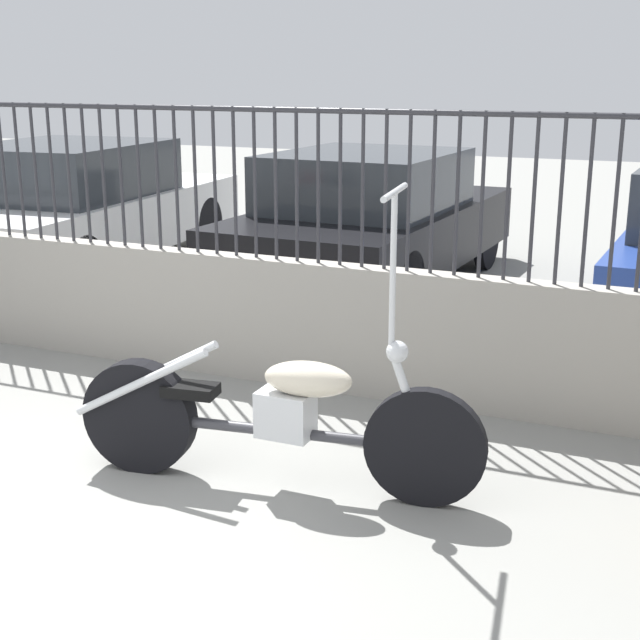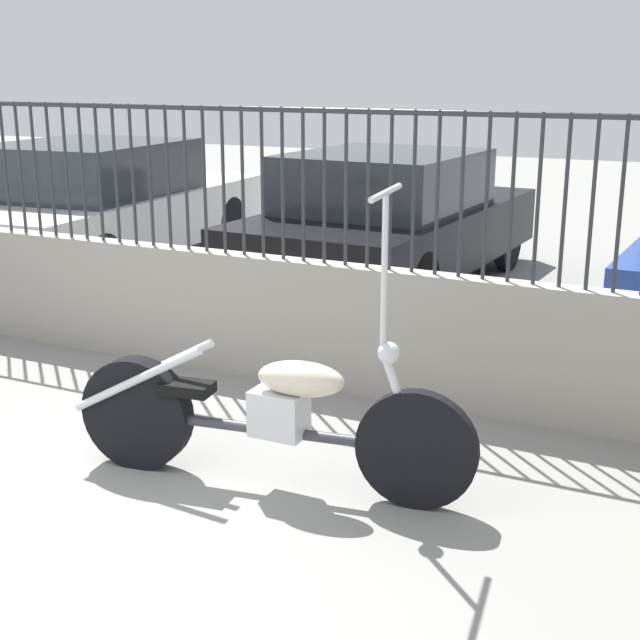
{
  "view_description": "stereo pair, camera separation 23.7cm",
  "coord_description": "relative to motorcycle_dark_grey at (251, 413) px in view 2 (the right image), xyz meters",
  "views": [
    {
      "loc": [
        2.92,
        -2.45,
        2.09
      ],
      "look_at": [
        0.95,
        2.08,
        0.7
      ],
      "focal_mm": 50.0,
      "sensor_mm": 36.0,
      "label": 1
    },
    {
      "loc": [
        3.14,
        -2.35,
        2.09
      ],
      "look_at": [
        0.95,
        2.08,
        0.7
      ],
      "focal_mm": 50.0,
      "sensor_mm": 36.0,
      "label": 2
    }
  ],
  "objects": [
    {
      "name": "low_wall",
      "position": [
        -0.92,
        1.5,
        0.05
      ],
      "size": [
        10.89,
        0.18,
        0.86
      ],
      "color": "#9E998E",
      "rests_on": "ground_plane"
    },
    {
      "name": "car_white",
      "position": [
        -4.19,
        3.88,
        0.3
      ],
      "size": [
        2.2,
        4.38,
        1.36
      ],
      "rotation": [
        0.0,
        0.0,
        1.65
      ],
      "color": "black",
      "rests_on": "ground_plane"
    },
    {
      "name": "motorcycle_dark_grey",
      "position": [
        0.0,
        0.0,
        0.0
      ],
      "size": [
        2.17,
        0.59,
        1.57
      ],
      "rotation": [
        0.0,
        0.0,
        0.14
      ],
      "color": "black",
      "rests_on": "ground_plane"
    },
    {
      "name": "fence_railing",
      "position": [
        -0.92,
        1.5,
        1.1
      ],
      "size": [
        10.89,
        0.04,
        1.0
      ],
      "color": "#2D2D33",
      "rests_on": "low_wall"
    },
    {
      "name": "car_black",
      "position": [
        -1.01,
        4.41,
        0.28
      ],
      "size": [
        1.92,
        4.04,
        1.34
      ],
      "rotation": [
        0.0,
        0.0,
        1.53
      ],
      "color": "black",
      "rests_on": "ground_plane"
    }
  ]
}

